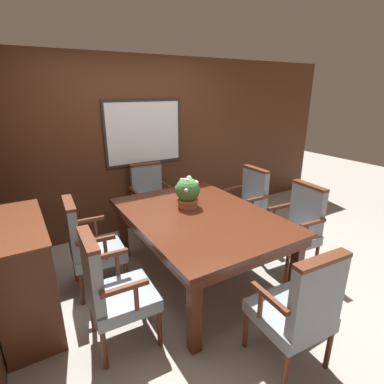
{
  "coord_description": "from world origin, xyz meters",
  "views": [
    {
      "loc": [
        -1.54,
        -2.32,
        2.01
      ],
      "look_at": [
        0.02,
        0.26,
        0.96
      ],
      "focal_mm": 28.0,
      "sensor_mm": 36.0,
      "label": 1
    }
  ],
  "objects_px": {
    "chair_right_near": "(297,226)",
    "chair_head_near": "(299,308)",
    "dining_table": "(199,222)",
    "sideboard_cabinet": "(24,273)",
    "chair_right_far": "(247,203)",
    "chair_head_far": "(150,197)",
    "chair_left_near": "(111,288)",
    "potted_plant": "(188,192)",
    "chair_left_far": "(88,244)"
  },
  "relations": [
    {
      "from": "chair_right_far",
      "to": "sideboard_cabinet",
      "type": "bearing_deg",
      "value": -84.01
    },
    {
      "from": "chair_head_near",
      "to": "sideboard_cabinet",
      "type": "distance_m",
      "value": 2.28
    },
    {
      "from": "chair_head_far",
      "to": "chair_right_far",
      "type": "bearing_deg",
      "value": -37.83
    },
    {
      "from": "chair_head_near",
      "to": "sideboard_cabinet",
      "type": "relative_size",
      "value": 0.91
    },
    {
      "from": "chair_right_near",
      "to": "potted_plant",
      "type": "relative_size",
      "value": 2.89
    },
    {
      "from": "dining_table",
      "to": "potted_plant",
      "type": "height_order",
      "value": "potted_plant"
    },
    {
      "from": "dining_table",
      "to": "chair_left_near",
      "type": "height_order",
      "value": "chair_left_near"
    },
    {
      "from": "chair_right_far",
      "to": "chair_head_far",
      "type": "height_order",
      "value": "same"
    },
    {
      "from": "chair_left_near",
      "to": "dining_table",
      "type": "bearing_deg",
      "value": -66.47
    },
    {
      "from": "dining_table",
      "to": "sideboard_cabinet",
      "type": "relative_size",
      "value": 1.69
    },
    {
      "from": "chair_right_far",
      "to": "chair_left_far",
      "type": "distance_m",
      "value": 2.13
    },
    {
      "from": "chair_head_near",
      "to": "potted_plant",
      "type": "relative_size",
      "value": 2.89
    },
    {
      "from": "chair_right_far",
      "to": "chair_left_near",
      "type": "distance_m",
      "value": 2.31
    },
    {
      "from": "chair_right_far",
      "to": "chair_head_near",
      "type": "xyz_separation_m",
      "value": [
        -1.06,
        -1.79,
        0.0
      ]
    },
    {
      "from": "chair_right_far",
      "to": "chair_left_far",
      "type": "bearing_deg",
      "value": -87.11
    },
    {
      "from": "dining_table",
      "to": "chair_head_near",
      "type": "height_order",
      "value": "chair_head_near"
    },
    {
      "from": "chair_right_far",
      "to": "chair_head_near",
      "type": "height_order",
      "value": "same"
    },
    {
      "from": "chair_left_far",
      "to": "potted_plant",
      "type": "bearing_deg",
      "value": -94.15
    },
    {
      "from": "chair_left_far",
      "to": "dining_table",
      "type": "bearing_deg",
      "value": -106.48
    },
    {
      "from": "potted_plant",
      "to": "dining_table",
      "type": "bearing_deg",
      "value": -90.67
    },
    {
      "from": "chair_left_far",
      "to": "potted_plant",
      "type": "xyz_separation_m",
      "value": [
        1.07,
        -0.15,
        0.4
      ]
    },
    {
      "from": "chair_right_near",
      "to": "chair_head_far",
      "type": "xyz_separation_m",
      "value": [
        -1.05,
        1.73,
        0.0
      ]
    },
    {
      "from": "chair_head_near",
      "to": "chair_left_near",
      "type": "bearing_deg",
      "value": -36.49
    },
    {
      "from": "dining_table",
      "to": "chair_right_far",
      "type": "height_order",
      "value": "chair_right_far"
    },
    {
      "from": "chair_right_near",
      "to": "chair_left_near",
      "type": "relative_size",
      "value": 1.0
    },
    {
      "from": "chair_right_far",
      "to": "chair_left_near",
      "type": "bearing_deg",
      "value": -66.34
    },
    {
      "from": "dining_table",
      "to": "chair_left_near",
      "type": "distance_m",
      "value": 1.17
    },
    {
      "from": "chair_left_far",
      "to": "chair_right_near",
      "type": "bearing_deg",
      "value": -106.58
    },
    {
      "from": "dining_table",
      "to": "chair_left_near",
      "type": "xyz_separation_m",
      "value": [
        -1.09,
        -0.42,
        -0.14
      ]
    },
    {
      "from": "chair_right_far",
      "to": "chair_head_near",
      "type": "relative_size",
      "value": 1.0
    },
    {
      "from": "chair_left_near",
      "to": "potted_plant",
      "type": "bearing_deg",
      "value": -56.16
    },
    {
      "from": "chair_right_near",
      "to": "chair_head_near",
      "type": "height_order",
      "value": "same"
    },
    {
      "from": "dining_table",
      "to": "chair_right_far",
      "type": "xyz_separation_m",
      "value": [
        1.06,
        0.45,
        -0.14
      ]
    },
    {
      "from": "chair_head_far",
      "to": "sideboard_cabinet",
      "type": "distance_m",
      "value": 2.0
    },
    {
      "from": "potted_plant",
      "to": "sideboard_cabinet",
      "type": "relative_size",
      "value": 0.31
    },
    {
      "from": "chair_head_near",
      "to": "sideboard_cabinet",
      "type": "height_order",
      "value": "chair_head_near"
    },
    {
      "from": "chair_head_near",
      "to": "chair_head_far",
      "type": "xyz_separation_m",
      "value": [
        0.02,
        2.67,
        0.0
      ]
    },
    {
      "from": "chair_head_near",
      "to": "potted_plant",
      "type": "height_order",
      "value": "potted_plant"
    },
    {
      "from": "dining_table",
      "to": "chair_left_far",
      "type": "xyz_separation_m",
      "value": [
        -1.07,
        0.4,
        -0.14
      ]
    },
    {
      "from": "potted_plant",
      "to": "sideboard_cabinet",
      "type": "xyz_separation_m",
      "value": [
        -1.66,
        -0.01,
        -0.45
      ]
    },
    {
      "from": "potted_plant",
      "to": "chair_head_near",
      "type": "bearing_deg",
      "value": -90.33
    },
    {
      "from": "dining_table",
      "to": "sideboard_cabinet",
      "type": "xyz_separation_m",
      "value": [
        -1.66,
        0.24,
        -0.2
      ]
    },
    {
      "from": "chair_head_far",
      "to": "potted_plant",
      "type": "bearing_deg",
      "value": -88.18
    },
    {
      "from": "chair_head_far",
      "to": "chair_head_near",
      "type": "bearing_deg",
      "value": -88.07
    },
    {
      "from": "potted_plant",
      "to": "sideboard_cabinet",
      "type": "distance_m",
      "value": 1.72
    },
    {
      "from": "chair_left_far",
      "to": "sideboard_cabinet",
      "type": "relative_size",
      "value": 0.91
    },
    {
      "from": "chair_head_far",
      "to": "sideboard_cabinet",
      "type": "bearing_deg",
      "value": -144.51
    },
    {
      "from": "chair_right_far",
      "to": "chair_head_near",
      "type": "distance_m",
      "value": 2.08
    },
    {
      "from": "chair_left_near",
      "to": "sideboard_cabinet",
      "type": "bearing_deg",
      "value": 43.35
    },
    {
      "from": "chair_right_near",
      "to": "chair_left_far",
      "type": "distance_m",
      "value": 2.28
    }
  ]
}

